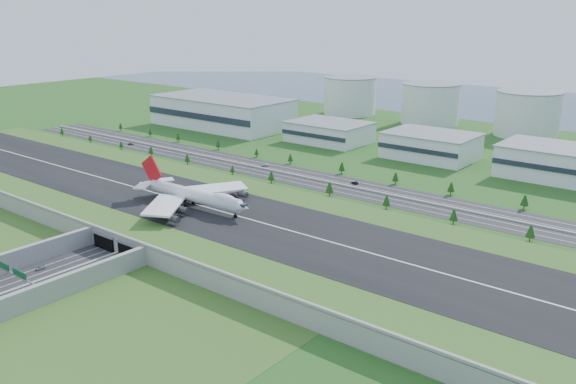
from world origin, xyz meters
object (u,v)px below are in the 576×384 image
Objects in this scene: car_4 at (131,144)px; car_7 at (265,165)px; car_2 at (64,282)px; car_5 at (355,183)px; boeing_747 at (193,195)px; car_0 at (41,268)px; fuel_tank_a at (350,96)px.

car_4 is 122.97m from car_7.
car_2 is 183.01m from car_5.
boeing_747 is 79.32m from car_2.
car_5 is 0.79× the size of car_7.
boeing_747 reaches higher than car_0.
fuel_tank_a reaches higher than car_0.
fuel_tank_a is at bearing 109.27° from car_0.
car_5 is (190.37, 15.28, -0.04)m from car_4.
car_4 is (-50.31, -223.17, -16.57)m from fuel_tank_a.
car_4 is 0.80× the size of car_7.
boeing_747 is at bearing -77.18° from car_2.
boeing_747 is at bearing 5.60° from car_7.
boeing_747 is at bearing 88.23° from car_0.
car_0 is 183.71m from car_7.
car_7 is at bearing -76.77° from car_5.
car_0 is 183.38m from car_5.
boeing_747 is 108.74m from car_5.
car_4 is (-160.30, 165.62, 0.14)m from car_0.
car_2 is at bearing 8.79° from car_5.
car_2 is 1.16× the size of car_4.
fuel_tank_a is 411.67m from car_2.
car_4 reaches higher than car_5.
car_7 reaches higher than car_4.
car_4 is at bearing -101.20° from car_7.
fuel_tank_a is at bearing -178.81° from car_7.
fuel_tank_a is 334.43m from boeing_747.
boeing_747 is 14.83× the size of car_5.
car_5 is at bearing -89.57° from car_2.
boeing_747 reaches higher than car_2.
car_0 is at bearing -158.24° from car_4.
car_0 is 0.83× the size of car_5.
car_0 is (-6.93, -75.48, -13.34)m from boeing_747.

